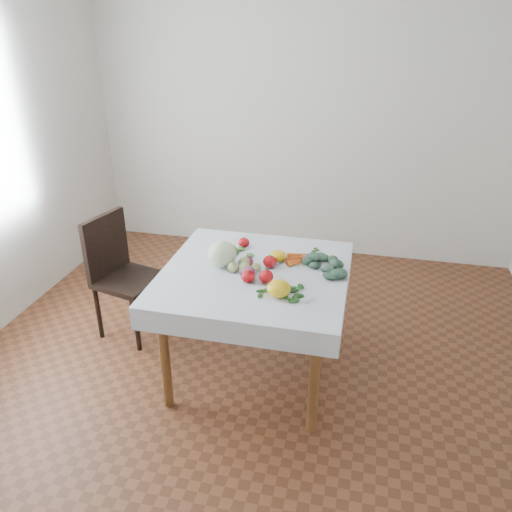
{
  "coord_description": "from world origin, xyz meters",
  "views": [
    {
      "loc": [
        0.62,
        -2.62,
        2.18
      ],
      "look_at": [
        -0.01,
        0.08,
        0.82
      ],
      "focal_mm": 35.0,
      "sensor_mm": 36.0,
      "label": 1
    }
  ],
  "objects_px": {
    "chair": "(119,268)",
    "carrot_bunch": "(300,258)",
    "cabbage": "(222,254)",
    "heirloom_back": "(278,256)",
    "table": "(255,286)"
  },
  "relations": [
    {
      "from": "carrot_bunch",
      "to": "heirloom_back",
      "type": "bearing_deg",
      "value": -162.05
    },
    {
      "from": "table",
      "to": "chair",
      "type": "bearing_deg",
      "value": 166.09
    },
    {
      "from": "table",
      "to": "cabbage",
      "type": "relative_size",
      "value": 5.55
    },
    {
      "from": "table",
      "to": "heirloom_back",
      "type": "height_order",
      "value": "heirloom_back"
    },
    {
      "from": "table",
      "to": "cabbage",
      "type": "xyz_separation_m",
      "value": [
        -0.21,
        0.03,
        0.18
      ]
    },
    {
      "from": "table",
      "to": "cabbage",
      "type": "bearing_deg",
      "value": 172.19
    },
    {
      "from": "table",
      "to": "heirloom_back",
      "type": "distance_m",
      "value": 0.25
    },
    {
      "from": "chair",
      "to": "heirloom_back",
      "type": "height_order",
      "value": "chair"
    },
    {
      "from": "cabbage",
      "to": "carrot_bunch",
      "type": "height_order",
      "value": "cabbage"
    },
    {
      "from": "table",
      "to": "heirloom_back",
      "type": "relative_size",
      "value": 9.74
    },
    {
      "from": "cabbage",
      "to": "carrot_bunch",
      "type": "relative_size",
      "value": 0.85
    },
    {
      "from": "chair",
      "to": "cabbage",
      "type": "relative_size",
      "value": 5.04
    },
    {
      "from": "cabbage",
      "to": "carrot_bunch",
      "type": "distance_m",
      "value": 0.5
    },
    {
      "from": "chair",
      "to": "cabbage",
      "type": "distance_m",
      "value": 0.94
    },
    {
      "from": "chair",
      "to": "carrot_bunch",
      "type": "height_order",
      "value": "chair"
    }
  ]
}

